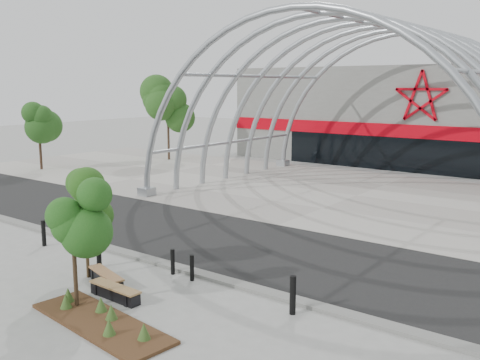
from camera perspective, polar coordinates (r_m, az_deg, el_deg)
The scene contains 18 objects.
ground at distance 19.99m, azimuth -7.03°, elevation -8.98°, with size 140.00×140.00×0.00m, color gray.
road at distance 22.49m, azimuth -0.77°, elevation -6.69°, with size 140.00×7.00×0.02m, color black.
forecourt at distance 32.52m, azimuth 12.33°, elevation -1.65°, with size 60.00×17.00×0.04m, color #9F9990.
kerb at distance 19.80m, azimuth -7.54°, elevation -8.99°, with size 60.00×0.50×0.12m, color slate.
arena_building at distance 48.83m, azimuth 21.50°, elevation 6.44°, with size 34.00×15.24×8.00m.
vault_canopy at distance 32.52m, azimuth 12.33°, elevation -1.65°, with size 20.80×15.80×20.36m.
planting_bed at distance 15.73m, azimuth -14.70°, elevation -14.17°, with size 5.09×2.04×0.52m.
street_tree_0 at distance 18.66m, azimuth -16.24°, elevation -2.54°, with size 1.56×1.56×3.55m.
street_tree_1 at distance 16.13m, azimuth -17.46°, elevation -4.22°, with size 1.56×1.56×3.68m.
bench_0 at distance 18.49m, azimuth -14.10°, elevation -10.15°, with size 2.02×0.95×0.42m.
bench_1 at distance 17.24m, azimuth -13.19°, elevation -11.61°, with size 2.01×0.49×0.42m.
bollard_0 at distance 23.36m, azimuth -20.21°, elevation -5.35°, with size 0.17×0.17×1.07m, color black.
bollard_1 at distance 20.10m, azimuth -14.84°, elevation -7.43°, with size 0.18×0.18×1.14m, color black.
bollard_2 at distance 18.27m, azimuth -5.15°, elevation -9.32°, with size 0.14×0.14×0.89m, color black.
bollard_3 at distance 18.92m, azimuth -7.20°, elevation -8.63°, with size 0.15×0.15×0.91m, color black.
bollard_4 at distance 15.72m, azimuth 5.65°, elevation -12.12°, with size 0.18×0.18×1.14m, color black.
bg_tree_0 at distance 47.22m, azimuth -7.72°, elevation 7.73°, with size 3.00×3.00×6.45m.
bg_tree_2 at distance 44.11m, azimuth -20.71°, elevation 6.00°, with size 2.55×2.55×5.38m.
Camera 1 is at (13.24, -13.48, 6.50)m, focal length 40.00 mm.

